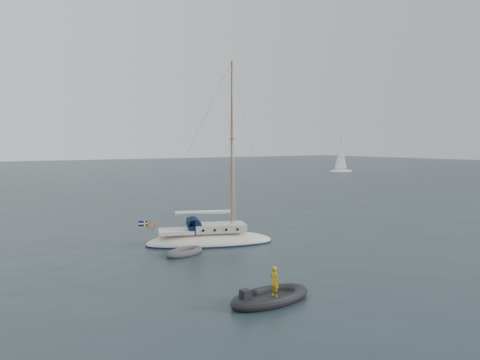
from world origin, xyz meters
TOP-DOWN VIEW (x-y plane):
  - ground at (0.00, 0.00)m, footprint 300.00×300.00m
  - sailboat at (-2.46, 0.47)m, footprint 8.26×2.48m
  - dinghy at (-5.03, -1.16)m, footprint 2.54×1.15m
  - rib at (-5.69, -10.00)m, footprint 3.78×1.72m
  - distant_yacht_b at (57.32, 48.18)m, footprint 5.61×2.99m

SIDE VIEW (x-z plane):
  - ground at x=0.00m, z-range 0.00..0.00m
  - dinghy at x=-5.03m, z-range -0.02..0.34m
  - rib at x=-5.69m, z-range -0.49..0.94m
  - sailboat at x=-2.46m, z-range -4.99..6.77m
  - distant_yacht_b at x=57.32m, z-range -0.54..6.90m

